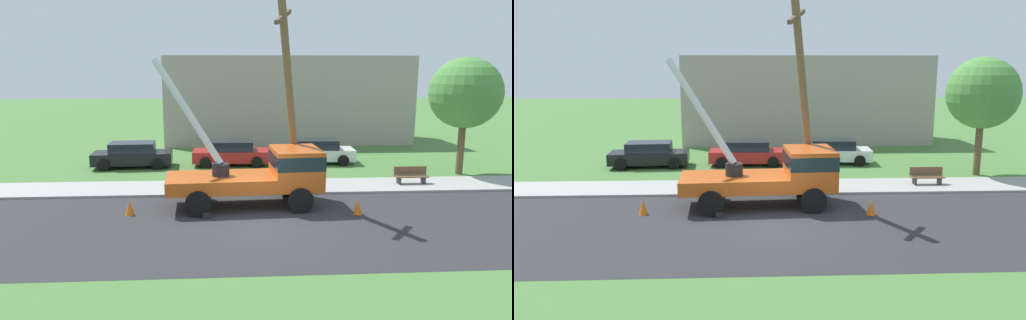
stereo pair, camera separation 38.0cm
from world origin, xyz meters
The scene contains 13 objects.
ground_plane centered at (0.00, 12.00, 0.00)m, with size 120.00×120.00×0.00m, color #477538.
road_asphalt centered at (0.00, 0.00, 0.00)m, with size 80.00×8.38×0.01m, color #2B2B2D.
sidewalk_strip centered at (0.00, 5.53, 0.05)m, with size 80.00×2.68×0.10m, color #9E9E99.
utility_truck centered at (0.23, 2.66, 1.41)m, with size 6.89×3.21×5.98m.
leaning_utility_pole centered at (1.33, 3.42, 4.41)m, with size 1.66×3.38×8.62m.
traffic_cone_ahead centered at (3.75, 1.20, 0.28)m, with size 0.36×0.36×0.56m, color orange.
traffic_cone_behind centered at (-5.05, 1.64, 0.28)m, with size 0.36×0.36×0.56m, color orange.
parked_sedan_black centered at (-6.62, 10.75, 0.71)m, with size 4.50×2.20×1.42m.
parked_sedan_red centered at (-1.02, 11.04, 0.71)m, with size 4.43×2.07×1.42m.
parked_sedan_white centered at (4.01, 11.29, 0.71)m, with size 4.51×2.21×1.42m.
park_bench centered at (7.55, 5.60, 0.46)m, with size 1.60×0.45×0.90m.
roadside_tree_near centered at (11.06, 7.85, 4.27)m, with size 3.67×3.67×6.13m.
lowrise_building_backdrop centered at (3.34, 20.27, 3.20)m, with size 18.00×6.00×6.40m, color #A5998C.
Camera 1 is at (-1.32, -16.32, 5.61)m, focal length 33.57 mm.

